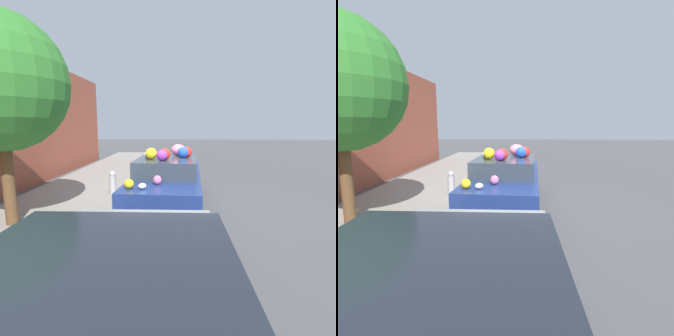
{
  "view_description": "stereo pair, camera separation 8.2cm",
  "coord_description": "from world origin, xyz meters",
  "views": [
    {
      "loc": [
        -6.76,
        -0.44,
        2.19
      ],
      "look_at": [
        0.0,
        -0.03,
        1.04
      ],
      "focal_mm": 28.0,
      "sensor_mm": 36.0,
      "label": 1
    },
    {
      "loc": [
        -6.76,
        -0.52,
        2.19
      ],
      "look_at": [
        0.0,
        -0.03,
        1.04
      ],
      "focal_mm": 28.0,
      "sensor_mm": 36.0,
      "label": 2
    }
  ],
  "objects": [
    {
      "name": "art_car",
      "position": [
        -0.01,
        -0.03,
        0.73
      ],
      "size": [
        4.46,
        1.81,
        1.63
      ],
      "rotation": [
        0.0,
        0.0,
        -0.03
      ],
      "color": "navy",
      "rests_on": "ground"
    },
    {
      "name": "fire_hydrant",
      "position": [
        0.57,
        1.62,
        0.48
      ],
      "size": [
        0.2,
        0.2,
        0.7
      ],
      "color": "#B2B2B7",
      "rests_on": "sidewalk_curb"
    },
    {
      "name": "ground_plane",
      "position": [
        0.0,
        0.0,
        0.0
      ],
      "size": [
        60.0,
        60.0,
        0.0
      ],
      "primitive_type": "plane",
      "color": "#4C4C4F"
    },
    {
      "name": "sidewalk_curb",
      "position": [
        0.0,
        2.7,
        0.07
      ],
      "size": [
        24.0,
        3.2,
        0.13
      ],
      "color": "gray",
      "rests_on": "ground"
    }
  ]
}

